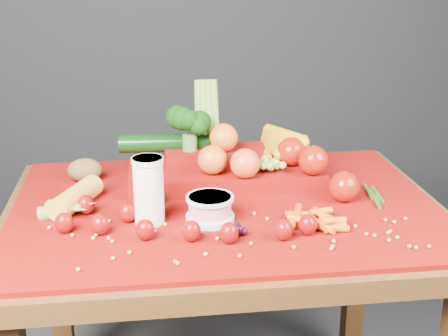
{
  "coord_description": "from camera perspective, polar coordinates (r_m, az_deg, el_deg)",
  "views": [
    {
      "loc": [
        -0.19,
        -1.43,
        1.37
      ],
      "look_at": [
        0.0,
        0.02,
        0.85
      ],
      "focal_mm": 50.0,
      "sensor_mm": 36.0,
      "label": 1
    }
  ],
  "objects": [
    {
      "name": "soybean_scatter",
      "position": [
        1.38,
        1.18,
        -6.29
      ],
      "size": [
        0.84,
        0.24,
        0.01
      ],
      "primitive_type": null,
      "color": "#AC974A",
      "rests_on": "red_cloth"
    },
    {
      "name": "milk_glass",
      "position": [
        1.44,
        -6.91,
        -1.84
      ],
      "size": [
        0.07,
        0.07,
        0.16
      ],
      "rotation": [
        0.0,
        0.0,
        0.28
      ],
      "color": "silver",
      "rests_on": "red_cloth"
    },
    {
      "name": "red_cloth",
      "position": [
        1.57,
        0.09,
        -3.48
      ],
      "size": [
        1.05,
        0.75,
        0.01
      ],
      "primitive_type": "cube",
      "color": "#7B0406",
      "rests_on": "table"
    },
    {
      "name": "green_bean_pile",
      "position": [
        1.65,
        13.76,
        -2.48
      ],
      "size": [
        0.14,
        0.12,
        0.01
      ],
      "primitive_type": null,
      "color": "#255313",
      "rests_on": "red_cloth"
    },
    {
      "name": "table",
      "position": [
        1.61,
        0.09,
        -6.79
      ],
      "size": [
        1.1,
        0.8,
        0.75
      ],
      "color": "#361C0C",
      "rests_on": "ground"
    },
    {
      "name": "corn_ear",
      "position": [
        1.54,
        -13.83,
        -3.32
      ],
      "size": [
        0.24,
        0.26,
        0.06
      ],
      "rotation": [
        0.0,
        0.0,
        1.15
      ],
      "color": "gold",
      "rests_on": "red_cloth"
    },
    {
      "name": "dark_grape_cluster",
      "position": [
        1.4,
        1.33,
        -5.57
      ],
      "size": [
        0.06,
        0.05,
        0.03
      ],
      "primitive_type": null,
      "color": "black",
      "rests_on": "red_cloth"
    },
    {
      "name": "potato",
      "position": [
        1.75,
        -12.61,
        -0.18
      ],
      "size": [
        0.09,
        0.07,
        0.06
      ],
      "primitive_type": "ellipsoid",
      "color": "brown",
      "rests_on": "red_cloth"
    },
    {
      "name": "baby_carrot_pile",
      "position": [
        1.45,
        8.14,
        -4.7
      ],
      "size": [
        0.17,
        0.17,
        0.03
      ],
      "primitive_type": null,
      "color": "#EB5308",
      "rests_on": "red_cloth"
    },
    {
      "name": "yogurt_bowl",
      "position": [
        1.46,
        -1.29,
        -3.66
      ],
      "size": [
        0.11,
        0.11,
        0.06
      ],
      "rotation": [
        0.0,
        0.0,
        0.39
      ],
      "color": "silver",
      "rests_on": "red_cloth"
    },
    {
      "name": "produce_mound",
      "position": [
        1.69,
        0.85,
        0.68
      ],
      "size": [
        0.61,
        0.36,
        0.27
      ],
      "color": "#7B0406",
      "rests_on": "red_cloth"
    },
    {
      "name": "strawberry_scatter",
      "position": [
        1.42,
        -5.22,
        -4.68
      ],
      "size": [
        0.58,
        0.28,
        0.05
      ],
      "color": "maroon",
      "rests_on": "red_cloth"
    }
  ]
}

